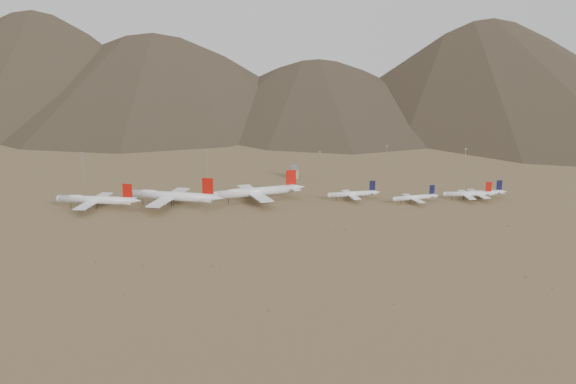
{
  "coord_description": "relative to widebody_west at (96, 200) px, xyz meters",
  "views": [
    {
      "loc": [
        -17.1,
        -453.25,
        126.08
      ],
      "look_at": [
        18.05,
        30.0,
        8.86
      ],
      "focal_mm": 40.0,
      "sensor_mm": 36.0,
      "label": 1
    }
  ],
  "objects": [
    {
      "name": "mountain_ridge",
      "position": [
        127.94,
        876.32,
        143.08
      ],
      "size": [
        4400.0,
        1000.0,
        300.0
      ],
      "color": "#443729",
      "rests_on": "ground"
    },
    {
      "name": "mast_far_west",
      "position": [
        -33.18,
        103.12,
        7.29
      ],
      "size": [
        2.0,
        0.6,
        25.7
      ],
      "color": "gray",
      "rests_on": "ground"
    },
    {
      "name": "widebody_centre",
      "position": [
        55.95,
        3.2,
        1.21
      ],
      "size": [
        76.84,
        60.98,
        23.56
      ],
      "rotation": [
        0.0,
        0.0,
        -0.3
      ],
      "color": "white",
      "rests_on": "ground"
    },
    {
      "name": "narrowbody_c",
      "position": [
        290.52,
        6.68,
        -2.26
      ],
      "size": [
        43.54,
        31.18,
        14.36
      ],
      "rotation": [
        0.0,
        0.0,
        -0.04
      ],
      "color": "white",
      "rests_on": "ground"
    },
    {
      "name": "mast_east",
      "position": [
        248.8,
        118.66,
        7.29
      ],
      "size": [
        2.0,
        0.6,
        25.7
      ],
      "color": "gray",
      "rests_on": "ground"
    },
    {
      "name": "desert_scrub",
      "position": [
        131.25,
        -116.64,
        -6.63
      ],
      "size": [
        424.72,
        177.38,
        0.71
      ],
      "color": "brown",
      "rests_on": "ground"
    },
    {
      "name": "widebody_east",
      "position": [
        121.62,
        13.28,
        1.02
      ],
      "size": [
        74.88,
        59.48,
        23.01
      ],
      "rotation": [
        0.0,
        0.0,
        0.31
      ],
      "color": "white",
      "rests_on": "ground"
    },
    {
      "name": "narrowbody_d",
      "position": [
        300.78,
        8.85,
        -2.19
      ],
      "size": [
        44.07,
        31.83,
        14.55
      ],
      "rotation": [
        0.0,
        0.0,
        0.1
      ],
      "color": "white",
      "rests_on": "ground"
    },
    {
      "name": "control_tower",
      "position": [
        157.94,
        96.32,
        -1.6
      ],
      "size": [
        8.0,
        8.0,
        12.0
      ],
      "color": "gray",
      "rests_on": "ground"
    },
    {
      "name": "mast_far_east",
      "position": [
        317.99,
        96.5,
        7.29
      ],
      "size": [
        2.0,
        0.6,
        25.7
      ],
      "color": "gray",
      "rests_on": "ground"
    },
    {
      "name": "mast_centre",
      "position": [
        180.89,
        89.78,
        7.29
      ],
      "size": [
        2.0,
        0.6,
        25.7
      ],
      "color": "gray",
      "rests_on": "ground"
    },
    {
      "name": "mast_west",
      "position": [
        78.44,
        108.96,
        7.29
      ],
      "size": [
        2.0,
        0.6,
        25.7
      ],
      "color": "gray",
      "rests_on": "ground"
    },
    {
      "name": "narrowbody_a",
      "position": [
        198.59,
        13.27,
        -2.14
      ],
      "size": [
        44.35,
        32.3,
        14.72
      ],
      "rotation": [
        0.0,
        0.0,
        0.16
      ],
      "color": "white",
      "rests_on": "ground"
    },
    {
      "name": "widebody_west",
      "position": [
        0.0,
        0.0,
        0.0
      ],
      "size": [
        66.67,
        52.31,
        20.06
      ],
      "rotation": [
        0.0,
        0.0,
        -0.21
      ],
      "color": "white",
      "rests_on": "ground"
    },
    {
      "name": "ground",
      "position": [
        127.94,
        -23.68,
        -6.92
      ],
      "size": [
        3000.0,
        3000.0,
        0.0
      ],
      "primitive_type": "plane",
      "color": "olive",
      "rests_on": "ground"
    },
    {
      "name": "narrowbody_b",
      "position": [
        245.26,
        -0.12,
        -2.61
      ],
      "size": [
        39.66,
        29.14,
        13.28
      ],
      "rotation": [
        0.0,
        0.0,
        0.22
      ],
      "color": "white",
      "rests_on": "ground"
    }
  ]
}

